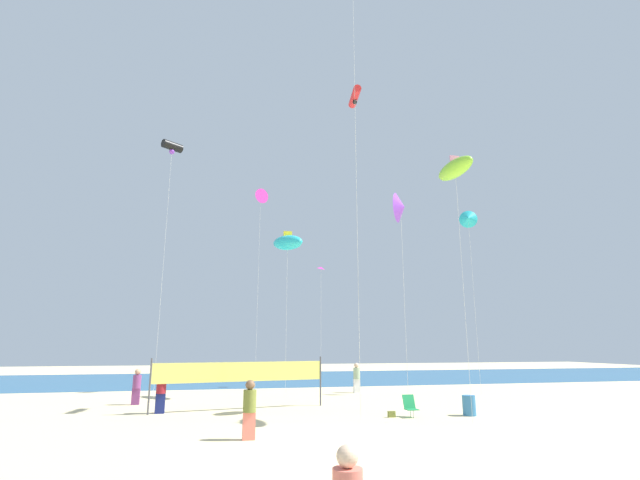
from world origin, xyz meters
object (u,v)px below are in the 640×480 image
kite_red_tube (355,98)px  kite_magenta_delta (261,197)px  kite_lime_inflatable (455,169)px  kite_magenta_diamond (321,269)px  volleyball_net (242,374)px  kite_cyan_delta (468,219)px  beachgoer_maroon_shirt (161,390)px  kite_violet_delta (401,207)px  beachgoer_plum_shirt (137,385)px  beachgoer_olive_shirt (249,407)px  beach_handbag (392,414)px  trash_barrel (469,405)px  kite_black_tube (172,147)px  beachgoer_sage_shirt (357,377)px  folding_beach_chair (410,405)px  kite_cyan_inflatable (288,243)px

kite_red_tube → kite_magenta_delta: 10.96m
kite_lime_inflatable → kite_magenta_diamond: bearing=98.3°
kite_red_tube → kite_magenta_diamond: 14.37m
volleyball_net → kite_cyan_delta: (14.73, 3.55, 9.51)m
beachgoer_maroon_shirt → kite_violet_delta: size_ratio=0.18×
beachgoer_plum_shirt → kite_magenta_delta: (6.50, 5.20, 12.29)m
beachgoer_olive_shirt → beach_handbag: (6.23, 3.49, -0.87)m
trash_barrel → kite_violet_delta: (-2.31, 1.16, 9.14)m
beachgoer_plum_shirt → trash_barrel: 16.32m
beachgoer_olive_shirt → kite_cyan_delta: (14.85, 10.73, 10.16)m
beachgoer_olive_shirt → kite_violet_delta: (7.39, 4.36, 8.58)m
beachgoer_maroon_shirt → trash_barrel: beachgoer_maroon_shirt is taller
beachgoer_maroon_shirt → kite_black_tube: 14.27m
trash_barrel → kite_lime_inflatable: kite_lime_inflatable is taller
beachgoer_sage_shirt → kite_cyan_delta: 12.70m
folding_beach_chair → kite_red_tube: kite_red_tube is taller
beachgoer_sage_shirt → kite_black_tube: kite_black_tube is taller
kite_cyan_delta → kite_magenta_delta: bearing=160.5°
beachgoer_olive_shirt → kite_red_tube: bearing=-152.9°
kite_red_tube → beachgoer_plum_shirt: bearing=156.4°
kite_black_tube → kite_violet_delta: bearing=-30.2°
beachgoer_plum_shirt → trash_barrel: bearing=-57.7°
kite_violet_delta → kite_lime_inflatable: (1.48, -2.81, 1.06)m
kite_magenta_diamond → kite_black_tube: kite_black_tube is taller
beachgoer_maroon_shirt → kite_black_tube: kite_black_tube is taller
beachgoer_plum_shirt → kite_cyan_inflatable: kite_cyan_inflatable is taller
kite_cyan_inflatable → kite_lime_inflatable: kite_lime_inflatable is taller
kite_magenta_delta → folding_beach_chair: bearing=-65.2°
beachgoer_olive_shirt → kite_magenta_diamond: bearing=-128.2°
beachgoer_maroon_shirt → kite_magenta_diamond: 16.78m
kite_magenta_diamond → trash_barrel: bearing=-77.6°
beach_handbag → kite_cyan_delta: 15.75m
beachgoer_maroon_shirt → kite_magenta_delta: (4.95, 8.69, 12.24)m
kite_red_tube → kite_cyan_delta: size_ratio=1.38×
beachgoer_maroon_shirt → beachgoer_sage_shirt: bearing=-123.8°
kite_magenta_delta → kite_lime_inflatable: (7.37, -13.92, -2.61)m
kite_black_tube → kite_lime_inflatable: 16.73m
kite_magenta_delta → kite_violet_delta: 13.10m
trash_barrel → kite_violet_delta: bearing=153.3°
kite_red_tube → kite_violet_delta: (1.84, -1.30, -6.42)m
beachgoer_maroon_shirt → beach_handbag: size_ratio=6.05×
kite_lime_inflatable → volleyball_net: bearing=147.2°
kite_red_tube → kite_violet_delta: 6.81m
beachgoer_sage_shirt → kite_red_tube: bearing=-94.5°
beachgoer_sage_shirt → kite_cyan_delta: (7.02, -2.93, 10.17)m
beachgoer_plum_shirt → kite_lime_inflatable: bearing=-64.2°
beachgoer_sage_shirt → kite_cyan_delta: size_ratio=0.16×
beachgoer_sage_shirt → beachgoer_olive_shirt: beachgoer_olive_shirt is taller
beachgoer_olive_shirt → trash_barrel: bearing=179.8°
beachgoer_sage_shirt → kite_cyan_inflatable: kite_cyan_inflatable is taller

